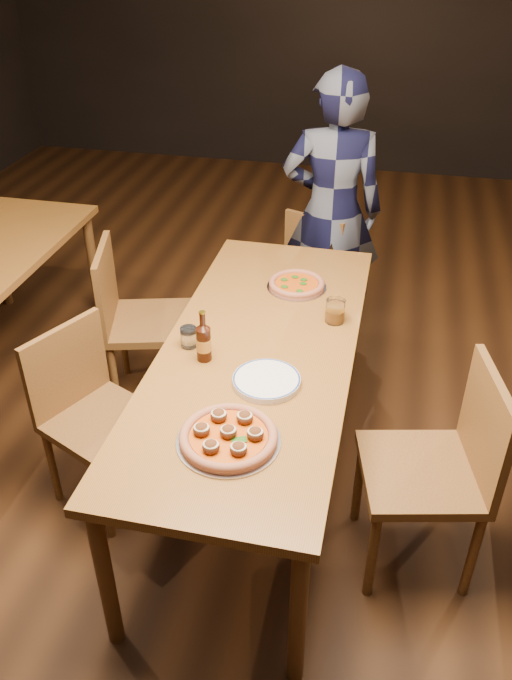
% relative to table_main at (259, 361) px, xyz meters
% --- Properties ---
extents(ground, '(9.00, 9.00, 0.00)m').
position_rel_table_main_xyz_m(ground, '(0.00, 0.00, -0.68)').
color(ground, black).
extents(room_shell, '(9.00, 9.00, 9.00)m').
position_rel_table_main_xyz_m(room_shell, '(0.00, 0.00, 1.18)').
color(room_shell, black).
rests_on(room_shell, ground).
extents(table_main, '(0.80, 2.00, 0.75)m').
position_rel_table_main_xyz_m(table_main, '(0.00, 0.00, 0.00)').
color(table_main, brown).
rests_on(table_main, ground).
extents(chair_main_nw, '(0.55, 0.55, 0.88)m').
position_rel_table_main_xyz_m(chair_main_nw, '(-0.64, -0.26, -0.24)').
color(chair_main_nw, '#602E19').
rests_on(chair_main_nw, ground).
extents(chair_main_sw, '(0.54, 0.54, 0.93)m').
position_rel_table_main_xyz_m(chair_main_sw, '(-0.70, 0.52, -0.21)').
color(chair_main_sw, '#602E19').
rests_on(chair_main_sw, ground).
extents(chair_main_e, '(0.54, 0.54, 0.97)m').
position_rel_table_main_xyz_m(chair_main_e, '(0.71, -0.31, -0.20)').
color(chair_main_e, '#602E19').
rests_on(chair_main_e, ground).
extents(chair_end, '(0.50, 0.50, 0.83)m').
position_rel_table_main_xyz_m(chair_end, '(-0.02, 1.17, -0.27)').
color(chair_end, '#602E19').
rests_on(chair_end, ground).
extents(pizza_meatball, '(0.37, 0.37, 0.07)m').
position_rel_table_main_xyz_m(pizza_meatball, '(0.02, -0.59, 0.10)').
color(pizza_meatball, '#B7B7BF').
rests_on(pizza_meatball, table_main).
extents(pizza_margherita, '(0.29, 0.29, 0.04)m').
position_rel_table_main_xyz_m(pizza_margherita, '(0.07, 0.55, 0.09)').
color(pizza_margherita, '#B7B7BF').
rests_on(pizza_margherita, table_main).
extents(plate_stack, '(0.27, 0.27, 0.03)m').
position_rel_table_main_xyz_m(plate_stack, '(0.08, -0.24, 0.08)').
color(plate_stack, white).
rests_on(plate_stack, table_main).
extents(beer_bottle, '(0.06, 0.06, 0.22)m').
position_rel_table_main_xyz_m(beer_bottle, '(-0.20, -0.13, 0.15)').
color(beer_bottle, black).
rests_on(beer_bottle, table_main).
extents(water_glass, '(0.07, 0.07, 0.09)m').
position_rel_table_main_xyz_m(water_glass, '(-0.29, -0.05, 0.12)').
color(water_glass, white).
rests_on(water_glass, table_main).
extents(amber_glass, '(0.09, 0.09, 0.11)m').
position_rel_table_main_xyz_m(amber_glass, '(0.29, 0.28, 0.13)').
color(amber_glass, '#A25C12').
rests_on(amber_glass, table_main).
extents(diner, '(0.63, 0.46, 1.62)m').
position_rel_table_main_xyz_m(diner, '(0.14, 1.37, 0.13)').
color(diner, black).
rests_on(diner, ground).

